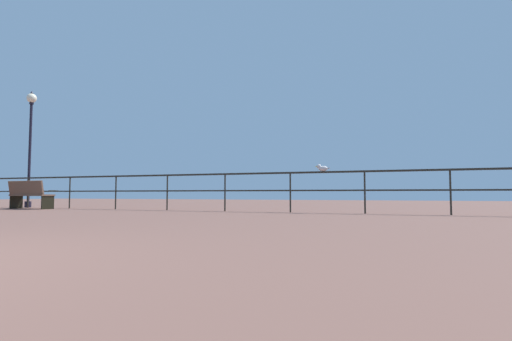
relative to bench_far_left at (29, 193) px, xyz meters
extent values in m
cube|color=black|center=(7.68, 0.77, 0.55)|extent=(25.11, 0.05, 0.05)
cube|color=black|center=(7.68, 0.77, 0.07)|extent=(25.11, 0.04, 0.04)
cylinder|color=black|center=(-1.01, 0.77, 0.02)|extent=(0.04, 0.04, 1.06)
cylinder|color=black|center=(0.92, 0.77, 0.02)|extent=(0.04, 0.04, 1.06)
cylinder|color=black|center=(2.85, 0.77, 0.02)|extent=(0.04, 0.04, 1.06)
cylinder|color=black|center=(4.78, 0.77, 0.02)|extent=(0.04, 0.04, 1.06)
cylinder|color=black|center=(6.72, 0.77, 0.02)|extent=(0.04, 0.04, 1.06)
cylinder|color=black|center=(8.65, 0.77, 0.02)|extent=(0.04, 0.04, 1.06)
cylinder|color=black|center=(10.58, 0.77, 0.02)|extent=(0.04, 0.04, 1.06)
cylinder|color=black|center=(12.51, 0.77, 0.02)|extent=(0.04, 0.04, 1.06)
cube|color=brown|center=(0.01, 0.09, -0.06)|extent=(1.69, 0.61, 0.05)
cube|color=brown|center=(-0.01, -0.13, 0.17)|extent=(1.66, 0.26, 0.47)
cube|color=black|center=(0.79, 0.03, -0.28)|extent=(0.07, 0.43, 0.45)
cube|color=black|center=(0.81, 0.22, 0.08)|extent=(0.06, 0.34, 0.04)
cube|color=black|center=(-0.78, 0.15, -0.28)|extent=(0.07, 0.43, 0.45)
cube|color=black|center=(-0.76, 0.34, 0.08)|extent=(0.06, 0.34, 0.04)
cylinder|color=black|center=(-1.27, 0.98, -0.40)|extent=(0.22, 0.22, 0.22)
cylinder|color=black|center=(-1.27, 0.98, 1.49)|extent=(0.09, 0.09, 3.57)
cylinder|color=black|center=(-1.27, 0.98, 3.31)|extent=(0.15, 0.15, 0.06)
sphere|color=#F0E6C4|center=(-1.27, 0.98, 3.51)|extent=(0.34, 0.34, 0.34)
cone|color=black|center=(-1.27, 0.98, 3.73)|extent=(0.11, 0.11, 0.10)
ellipsoid|color=silver|center=(9.54, 0.77, 0.64)|extent=(0.26, 0.18, 0.14)
ellipsoid|color=gray|center=(9.54, 0.77, 0.66)|extent=(0.24, 0.14, 0.05)
sphere|color=silver|center=(9.42, 0.79, 0.70)|extent=(0.11, 0.11, 0.11)
cone|color=gold|center=(9.35, 0.79, 0.70)|extent=(0.05, 0.05, 0.04)
cube|color=gray|center=(9.67, 0.76, 0.65)|extent=(0.09, 0.07, 0.02)
camera|label=1|loc=(11.46, -9.28, -0.02)|focal=27.23mm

